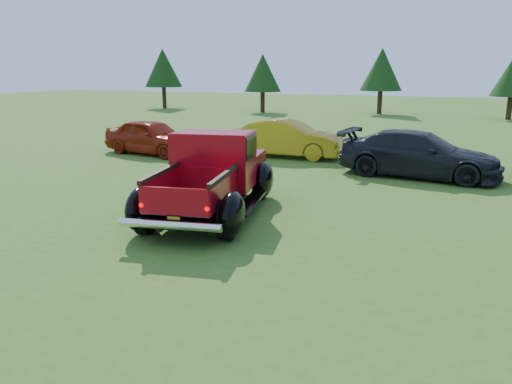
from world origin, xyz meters
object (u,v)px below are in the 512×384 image
tree_mid_left (382,70)px  tree_west (263,73)px  tree_far_west (163,68)px  pickup_truck (214,173)px  show_car_grey (419,154)px  show_car_red (152,137)px  show_car_yellow (287,138)px

tree_mid_left → tree_west: bearing=-167.5°
tree_west → tree_mid_left: (9.00, 2.00, 0.27)m
tree_far_west → pickup_truck: 34.72m
tree_mid_left → pickup_truck: tree_mid_left is taller
tree_west → pickup_truck: bearing=-70.1°
tree_far_west → show_car_grey: bearing=-42.7°
tree_far_west → tree_west: (10.00, -1.00, -0.41)m
show_car_red → show_car_grey: 10.48m
tree_mid_left → show_car_red: tree_mid_left is taller
show_car_red → tree_west: bearing=18.8°
tree_far_west → show_car_yellow: tree_far_west is taller
pickup_truck → show_car_red: bearing=122.9°
show_car_red → show_car_yellow: bearing=-65.4°
tree_mid_left → show_car_red: 23.63m
tree_far_west → show_car_grey: size_ratio=1.03×
show_car_red → show_car_grey: (10.48, -0.39, 0.02)m
pickup_truck → show_car_red: 9.02m
show_car_red → show_car_yellow: size_ratio=0.94×
show_car_grey → tree_west: bearing=40.0°
tree_mid_left → show_car_grey: bearing=-77.6°
show_car_red → tree_mid_left: bearing=-4.3°
show_car_yellow → tree_mid_left: bearing=-2.2°
tree_west → pickup_truck: tree_west is taller
pickup_truck → show_car_yellow: (-0.95, 7.97, -0.18)m
tree_mid_left → show_car_grey: 23.95m
tree_far_west → tree_mid_left: bearing=3.0°
pickup_truck → tree_west: bearing=98.7°
tree_mid_left → pickup_truck: 29.45m
tree_west → pickup_truck: (9.90, -27.33, -2.19)m
tree_west → pickup_truck: 29.15m
tree_mid_left → show_car_red: size_ratio=1.20×
tree_mid_left → show_car_red: (-5.37, -22.85, -2.67)m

